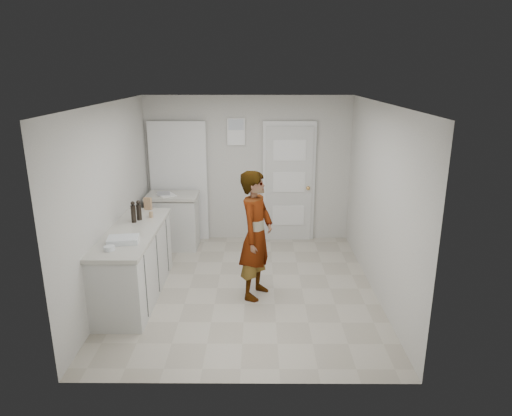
{
  "coord_description": "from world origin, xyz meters",
  "views": [
    {
      "loc": [
        0.18,
        -5.71,
        2.89
      ],
      "look_at": [
        0.14,
        0.4,
        1.04
      ],
      "focal_mm": 32.0,
      "sensor_mm": 36.0,
      "label": 1
    }
  ],
  "objects_px": {
    "cake_mix_box": "(148,204)",
    "spice_jar": "(151,215)",
    "person": "(256,235)",
    "egg_bowl": "(109,248)",
    "oil_cruet_a": "(139,211)",
    "oil_cruet_b": "(133,212)",
    "baking_dish": "(123,240)"
  },
  "relations": [
    {
      "from": "spice_jar",
      "to": "oil_cruet_b",
      "type": "height_order",
      "value": "oil_cruet_b"
    },
    {
      "from": "cake_mix_box",
      "to": "egg_bowl",
      "type": "relative_size",
      "value": 1.44
    },
    {
      "from": "spice_jar",
      "to": "baking_dish",
      "type": "bearing_deg",
      "value": -96.94
    },
    {
      "from": "person",
      "to": "egg_bowl",
      "type": "height_order",
      "value": "person"
    },
    {
      "from": "spice_jar",
      "to": "egg_bowl",
      "type": "xyz_separation_m",
      "value": [
        -0.2,
        -1.21,
        -0.02
      ]
    },
    {
      "from": "cake_mix_box",
      "to": "egg_bowl",
      "type": "distance_m",
      "value": 1.59
    },
    {
      "from": "oil_cruet_a",
      "to": "oil_cruet_b",
      "type": "relative_size",
      "value": 0.94
    },
    {
      "from": "cake_mix_box",
      "to": "spice_jar",
      "type": "distance_m",
      "value": 0.41
    },
    {
      "from": "cake_mix_box",
      "to": "spice_jar",
      "type": "xyz_separation_m",
      "value": [
        0.13,
        -0.38,
        -0.05
      ]
    },
    {
      "from": "person",
      "to": "baking_dish",
      "type": "distance_m",
      "value": 1.65
    },
    {
      "from": "cake_mix_box",
      "to": "baking_dish",
      "type": "bearing_deg",
      "value": -74.83
    },
    {
      "from": "oil_cruet_a",
      "to": "egg_bowl",
      "type": "height_order",
      "value": "oil_cruet_a"
    },
    {
      "from": "person",
      "to": "oil_cruet_a",
      "type": "bearing_deg",
      "value": 98.32
    },
    {
      "from": "oil_cruet_a",
      "to": "baking_dish",
      "type": "distance_m",
      "value": 0.86
    },
    {
      "from": "cake_mix_box",
      "to": "oil_cruet_a",
      "type": "relative_size",
      "value": 0.65
    },
    {
      "from": "cake_mix_box",
      "to": "oil_cruet_b",
      "type": "xyz_separation_m",
      "value": [
        -0.05,
        -0.59,
        0.05
      ]
    },
    {
      "from": "cake_mix_box",
      "to": "spice_jar",
      "type": "height_order",
      "value": "cake_mix_box"
    },
    {
      "from": "oil_cruet_a",
      "to": "egg_bowl",
      "type": "xyz_separation_m",
      "value": [
        -0.07,
        -1.11,
        -0.11
      ]
    },
    {
      "from": "spice_jar",
      "to": "baking_dish",
      "type": "height_order",
      "value": "spice_jar"
    },
    {
      "from": "person",
      "to": "egg_bowl",
      "type": "distance_m",
      "value": 1.81
    },
    {
      "from": "spice_jar",
      "to": "egg_bowl",
      "type": "bearing_deg",
      "value": -99.57
    },
    {
      "from": "spice_jar",
      "to": "baking_dish",
      "type": "distance_m",
      "value": 0.97
    },
    {
      "from": "oil_cruet_b",
      "to": "cake_mix_box",
      "type": "bearing_deg",
      "value": 84.84
    },
    {
      "from": "oil_cruet_a",
      "to": "baking_dish",
      "type": "height_order",
      "value": "oil_cruet_a"
    },
    {
      "from": "cake_mix_box",
      "to": "oil_cruet_a",
      "type": "xyz_separation_m",
      "value": [
        -0.01,
        -0.48,
        0.04
      ]
    },
    {
      "from": "oil_cruet_a",
      "to": "baking_dish",
      "type": "xyz_separation_m",
      "value": [
        0.02,
        -0.86,
        -0.1
      ]
    },
    {
      "from": "oil_cruet_b",
      "to": "baking_dish",
      "type": "distance_m",
      "value": 0.76
    },
    {
      "from": "baking_dish",
      "to": "egg_bowl",
      "type": "relative_size",
      "value": 3.14
    },
    {
      "from": "oil_cruet_b",
      "to": "egg_bowl",
      "type": "height_order",
      "value": "oil_cruet_b"
    },
    {
      "from": "cake_mix_box",
      "to": "egg_bowl",
      "type": "bearing_deg",
      "value": -78.06
    },
    {
      "from": "person",
      "to": "spice_jar",
      "type": "relative_size",
      "value": 20.69
    },
    {
      "from": "spice_jar",
      "to": "cake_mix_box",
      "type": "bearing_deg",
      "value": 108.89
    }
  ]
}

